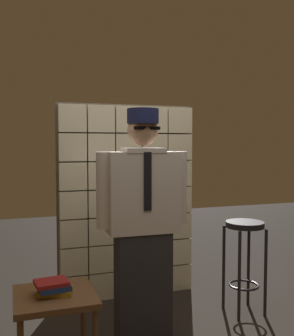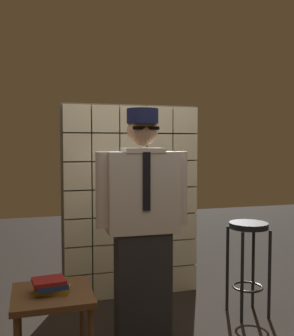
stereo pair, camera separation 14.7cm
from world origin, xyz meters
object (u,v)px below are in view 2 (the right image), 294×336
(standing_person, at_px, (143,222))
(book_stack, at_px, (51,286))
(bar_stool, at_px, (248,246))
(side_table, at_px, (52,303))

(standing_person, height_order, book_stack, standing_person)
(bar_stool, bearing_deg, side_table, -165.40)
(bar_stool, distance_m, side_table, 1.78)
(bar_stool, relative_size, book_stack, 3.21)
(standing_person, distance_m, side_table, 0.85)
(book_stack, bearing_deg, standing_person, 19.36)
(bar_stool, xyz_separation_m, side_table, (-1.72, -0.45, -0.14))
(book_stack, bearing_deg, bar_stool, 15.00)
(bar_stool, bearing_deg, book_stack, -165.00)
(standing_person, distance_m, bar_stool, 1.10)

